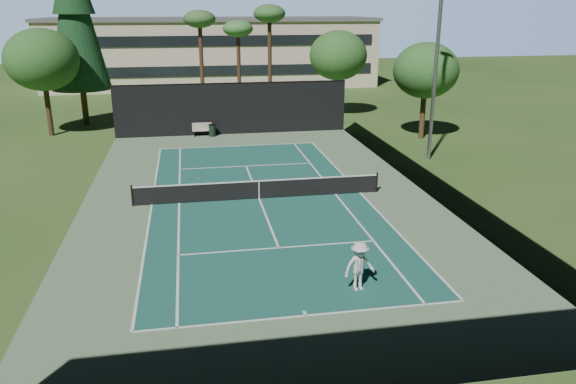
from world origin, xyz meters
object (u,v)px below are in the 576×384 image
tennis_ball_a (126,354)px  trash_bin (212,130)px  tennis_ball_d (160,178)px  tennis_ball_b (198,178)px  tennis_ball_c (284,188)px  park_bench (202,129)px  player (359,266)px  tennis_net (259,189)px

tennis_ball_a → trash_bin: 28.78m
tennis_ball_a → tennis_ball_d: (0.33, 17.79, -0.00)m
tennis_ball_b → tennis_ball_d: 2.20m
tennis_ball_c → park_bench: size_ratio=0.05×
tennis_ball_c → trash_bin: trash_bin is taller
tennis_ball_a → trash_bin: trash_bin is taller
player → tennis_ball_c: (-0.65, 11.95, -0.88)m
tennis_ball_d → trash_bin: trash_bin is taller
tennis_ball_c → trash_bin: size_ratio=0.08×
tennis_net → park_bench: bearing=98.8°
park_bench → trash_bin: park_bench is taller
tennis_ball_b → park_bench: 11.60m
tennis_ball_a → tennis_ball_d: bearing=88.9°
player → tennis_net: bearing=89.9°
tennis_ball_a → tennis_ball_c: (7.12, 14.60, 0.00)m
tennis_ball_b → trash_bin: 11.34m
player → trash_bin: size_ratio=1.93×
tennis_net → park_bench: 15.95m
park_bench → trash_bin: bearing=-23.1°
park_bench → tennis_ball_a: bearing=-96.2°
tennis_ball_a → tennis_ball_b: 17.45m
tennis_ball_d → park_bench: 11.41m
tennis_net → park_bench: tennis_net is taller
tennis_ball_a → park_bench: 29.02m
tennis_ball_b → tennis_ball_c: same height
tennis_net → tennis_ball_b: size_ratio=181.80×
player → tennis_ball_d: 16.89m
player → tennis_ball_d: player is taller
tennis_net → player: player is taller
player → tennis_ball_b: size_ratio=25.71×
player → park_bench: player is taller
tennis_ball_a → tennis_ball_d: size_ratio=1.05×
trash_bin → tennis_ball_b: bearing=-97.2°
tennis_ball_c → player: bearing=-86.9°
tennis_ball_b → tennis_ball_c: bearing=-29.9°
tennis_ball_a → trash_bin: size_ratio=0.07×
tennis_ball_b → tennis_ball_a: bearing=-98.1°
tennis_ball_b → tennis_ball_c: 5.37m
tennis_ball_b → park_bench: bearing=86.8°
player → park_bench: bearing=88.0°
tennis_ball_a → tennis_ball_d: tennis_ball_a is taller
player → tennis_ball_c: bearing=81.0°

